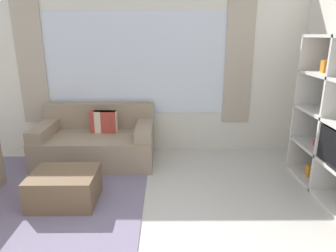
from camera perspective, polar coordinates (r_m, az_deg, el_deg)
wall_back at (r=4.96m, az=-6.16°, el=10.60°), size 6.58×0.11×2.70m
area_rug at (r=4.17m, az=-24.23°, el=-11.67°), size 2.77×2.36×0.01m
couch_main at (r=4.78m, az=-13.34°, el=-2.87°), size 1.74×0.98×0.85m
ottoman at (r=3.76m, az=-19.05°, el=-11.06°), size 0.74×0.61×0.38m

